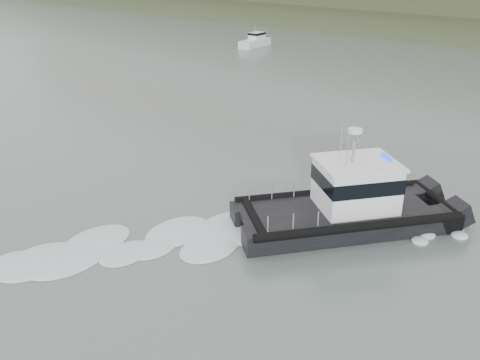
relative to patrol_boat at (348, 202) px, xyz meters
The scene contains 3 objects.
ground 13.52m from the patrol_boat, 114.05° to the right, with size 400.00×400.00×0.00m, color #516059.
patrol_boat is the anchor object (origin of this frame).
motorboat 55.86m from the patrol_boat, 133.03° to the left, with size 2.38×5.98×3.22m.
Camera 1 is at (17.01, -10.39, 13.38)m, focal length 40.00 mm.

